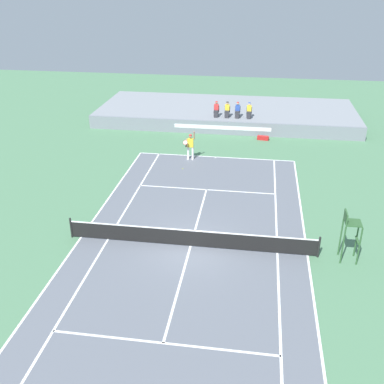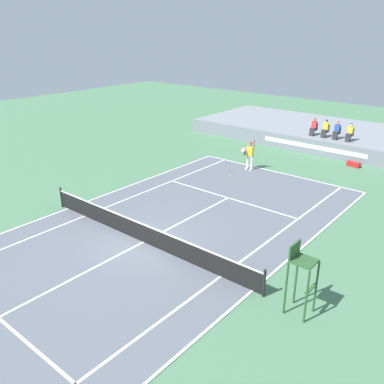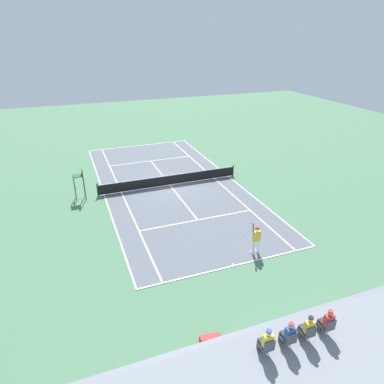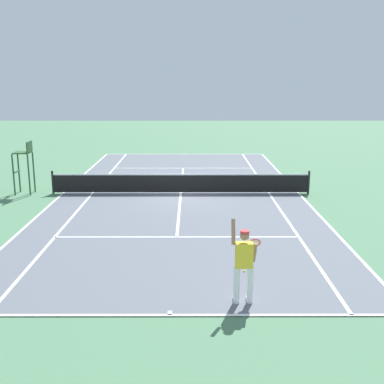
# 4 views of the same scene
# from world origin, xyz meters

# --- Properties ---
(ground_plane) EXTENTS (80.00, 80.00, 0.00)m
(ground_plane) POSITION_xyz_m (0.00, 0.00, 0.00)
(ground_plane) COLOR #4C7A56
(court) EXTENTS (11.08, 23.88, 0.03)m
(court) POSITION_xyz_m (0.00, 0.00, 0.01)
(court) COLOR slate
(court) RESTS_ON ground
(net) EXTENTS (11.98, 0.10, 1.07)m
(net) POSITION_xyz_m (0.00, 0.00, 0.52)
(net) COLOR black
(net) RESTS_ON ground
(tennis_player) EXTENTS (0.76, 0.65, 2.08)m
(tennis_player) POSITION_xyz_m (-1.73, 11.24, 0.99)
(tennis_player) COLOR white
(tennis_player) RESTS_ON ground
(tennis_ball) EXTENTS (0.07, 0.07, 0.07)m
(tennis_ball) POSITION_xyz_m (-1.96, 9.39, 0.03)
(tennis_ball) COLOR #D1E533
(tennis_ball) RESTS_ON ground
(umpire_chair) EXTENTS (0.77, 0.77, 2.44)m
(umpire_chair) POSITION_xyz_m (7.18, 0.00, 1.56)
(umpire_chair) COLOR #2D562D
(umpire_chair) RESTS_ON ground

